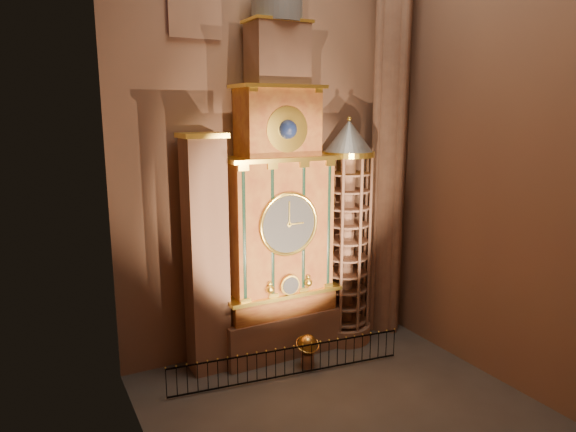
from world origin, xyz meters
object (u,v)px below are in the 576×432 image
astronomical_clock (278,212)px  iron_railing (289,362)px  portrait_tower (206,255)px  stair_turret (347,235)px  celestial_globe (308,348)px

astronomical_clock → iron_railing: 6.46m
portrait_tower → iron_railing: 5.73m
portrait_tower → iron_railing: (2.72, -2.36, -4.46)m
astronomical_clock → iron_railing: (-0.68, -2.34, -5.99)m
astronomical_clock → stair_turret: astronomical_clock is taller
portrait_tower → iron_railing: portrait_tower is taller
portrait_tower → celestial_globe: bearing=-27.2°
stair_turret → iron_railing: stair_turret is taller
astronomical_clock → stair_turret: 3.78m
stair_turret → iron_railing: (-4.18, -2.08, -4.58)m
stair_turret → celestial_globe: size_ratio=7.15×
astronomical_clock → portrait_tower: size_ratio=1.64×
portrait_tower → iron_railing: bearing=-41.0°
astronomical_clock → portrait_tower: 3.73m
stair_turret → celestial_globe: 5.60m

